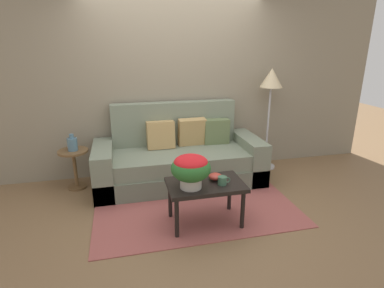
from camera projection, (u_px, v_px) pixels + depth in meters
The scene contains 11 objects.
ground_plane at pixel (195, 206), 3.75m from camera, with size 14.00×14.00×0.00m, color brown.
wall_back at pixel (175, 79), 4.48m from camera, with size 6.40×0.12×2.79m, color gray.
area_rug at pixel (193, 201), 3.87m from camera, with size 2.37×1.78×0.01m, color #994C47.
couch at pixel (179, 159), 4.35m from camera, with size 2.30×0.92×1.09m.
coffee_table at pixel (205, 188), 3.28m from camera, with size 0.81×0.51×0.48m.
side_table at pixel (74, 162), 4.12m from camera, with size 0.39×0.39×0.54m.
floor_lamp at pixel (271, 87), 4.54m from camera, with size 0.33×0.33×1.55m.
potted_plant at pixel (191, 168), 3.10m from camera, with size 0.41×0.41×0.35m.
coffee_mug at pixel (223, 181), 3.22m from camera, with size 0.14×0.09×0.09m.
snack_bowl at pixel (215, 176), 3.33m from camera, with size 0.15×0.15×0.07m.
table_vase at pixel (72, 144), 4.03m from camera, with size 0.13×0.13×0.22m.
Camera 1 is at (-0.81, -3.23, 1.89)m, focal length 28.81 mm.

